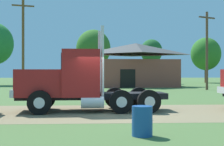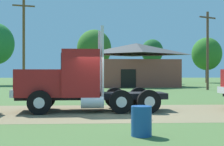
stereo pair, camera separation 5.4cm
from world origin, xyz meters
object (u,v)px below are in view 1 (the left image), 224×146
at_px(steel_barrel, 142,121).
at_px(shed_building, 136,65).
at_px(utility_pole_near, 23,43).
at_px(utility_pole_far, 207,48).
at_px(truck_foreground_white, 74,83).

bearing_deg(steel_barrel, shed_building, 82.97).
xyz_separation_m(shed_building, utility_pole_near, (-12.55, -8.76, 2.10)).
height_order(steel_barrel, utility_pole_far, utility_pole_far).
height_order(utility_pole_near, utility_pole_far, utility_pole_near).
relative_size(truck_foreground_white, shed_building, 0.68).
bearing_deg(truck_foreground_white, utility_pole_far, 54.67).
xyz_separation_m(truck_foreground_white, utility_pole_far, (12.74, 17.97, 3.01)).
distance_m(steel_barrel, shed_building, 32.73).
bearing_deg(utility_pole_near, utility_pole_far, 1.06).
bearing_deg(steel_barrel, utility_pole_near, 109.88).
relative_size(truck_foreground_white, utility_pole_near, 0.78).
relative_size(steel_barrel, utility_pole_far, 0.10).
bearing_deg(steel_barrel, utility_pole_far, 66.56).
xyz_separation_m(shed_building, utility_pole_far, (6.41, -8.41, 1.61)).
height_order(shed_building, utility_pole_near, utility_pole_near).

